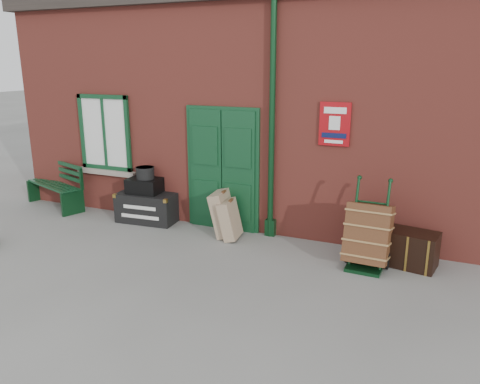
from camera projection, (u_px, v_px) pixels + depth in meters
The scene contains 10 objects.
ground at pixel (201, 259), 7.39m from camera, with size 80.00×80.00×0.00m, color gray.
station_building at pixel (276, 104), 9.90m from camera, with size 10.30×4.30×4.36m.
bench at pixel (57, 184), 10.02m from camera, with size 1.68×1.00×1.00m.
houdini_trunk at pixel (148, 207), 9.11m from camera, with size 1.14×0.63×0.57m, color black.
strongbox at pixel (145, 186), 9.02m from camera, with size 0.63×0.46×0.28m, color black.
hatbox at pixel (145, 173), 8.94m from camera, with size 0.34×0.34×0.23m, color black.
suitcase_back at pixel (223, 213), 8.33m from camera, with size 0.22×0.56×0.79m, color tan.
suitcase_front at pixel (230, 219), 8.19m from camera, with size 0.20×0.50×0.67m, color tan.
porter_trolley at pixel (368, 235), 7.00m from camera, with size 0.67×0.72×1.33m.
dark_trunk at pixel (411, 249), 7.09m from camera, with size 0.76×0.49×0.55m, color black.
Camera 1 is at (3.28, -6.03, 3.01)m, focal length 35.00 mm.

